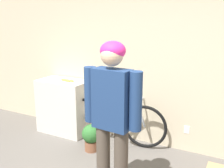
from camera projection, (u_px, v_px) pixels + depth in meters
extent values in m
cube|color=beige|center=(155.00, 64.00, 4.00)|extent=(8.00, 0.06, 2.60)
cube|color=white|center=(187.00, 130.00, 3.95)|extent=(0.08, 0.01, 0.12)
cube|color=beige|center=(64.00, 106.00, 4.64)|extent=(0.89, 0.51, 0.94)
cylinder|color=#4C4238|center=(103.00, 161.00, 2.93)|extent=(0.15, 0.15, 0.85)
cylinder|color=#4C4238|center=(121.00, 166.00, 2.83)|extent=(0.15, 0.15, 0.85)
cube|color=navy|center=(112.00, 99.00, 2.70)|extent=(0.41, 0.22, 0.64)
cylinder|color=navy|center=(90.00, 94.00, 2.82)|extent=(0.13, 0.13, 0.61)
cylinder|color=navy|center=(136.00, 101.00, 2.58)|extent=(0.13, 0.13, 0.61)
sphere|color=#DBB28E|center=(112.00, 55.00, 2.59)|extent=(0.23, 0.23, 0.23)
ellipsoid|color=#EA2884|center=(113.00, 51.00, 2.60)|extent=(0.26, 0.24, 0.20)
torus|color=black|center=(85.00, 118.00, 4.42)|extent=(0.69, 0.13, 0.69)
torus|color=black|center=(145.00, 127.00, 4.06)|extent=(0.69, 0.13, 0.69)
cylinder|color=#999EA3|center=(95.00, 121.00, 4.36)|extent=(0.40, 0.08, 0.09)
cylinder|color=#999EA3|center=(92.00, 109.00, 4.33)|extent=(0.32, 0.07, 0.39)
cylinder|color=#999EA3|center=(103.00, 112.00, 4.26)|extent=(0.14, 0.05, 0.42)
cylinder|color=#999EA3|center=(121.00, 115.00, 4.16)|extent=(0.55, 0.11, 0.43)
cylinder|color=#999EA3|center=(118.00, 102.00, 4.13)|extent=(0.63, 0.11, 0.05)
cylinder|color=#999EA3|center=(141.00, 116.00, 4.04)|extent=(0.16, 0.05, 0.36)
cylinder|color=#999EA3|center=(139.00, 103.00, 4.01)|extent=(0.07, 0.04, 0.08)
cylinder|color=#999EA3|center=(140.00, 101.00, 3.99)|extent=(0.08, 0.46, 0.02)
ellipsoid|color=black|center=(100.00, 98.00, 4.23)|extent=(0.23, 0.11, 0.05)
ellipsoid|color=#EAD64C|center=(67.00, 80.00, 4.43)|extent=(0.13, 0.04, 0.04)
ellipsoid|color=#EAD64C|center=(64.00, 80.00, 4.49)|extent=(0.12, 0.08, 0.04)
ellipsoid|color=#EAD64C|center=(72.00, 81.00, 4.41)|extent=(0.12, 0.08, 0.04)
sphere|color=brown|center=(63.00, 79.00, 4.52)|extent=(0.02, 0.02, 0.02)
cylinder|color=brown|center=(91.00, 146.00, 4.03)|extent=(0.20, 0.20, 0.16)
sphere|color=#2D6B2D|center=(91.00, 134.00, 3.98)|extent=(0.29, 0.29, 0.29)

